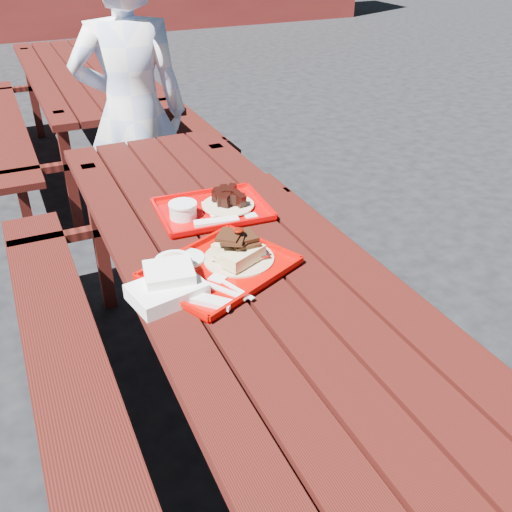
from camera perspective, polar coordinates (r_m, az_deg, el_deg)
name	(u,v)px	position (r m, az deg, el deg)	size (l,w,h in m)	color
ground	(240,417)	(2.33, -1.60, -15.76)	(60.00, 60.00, 0.00)	black
picnic_table_near	(238,300)	(1.96, -1.84, -4.46)	(1.41, 2.40, 0.75)	#3B0E0B
picnic_table_far	(86,97)	(4.47, -16.61, 15.03)	(1.41, 2.40, 0.75)	#3B0E0B
near_tray	(215,262)	(1.75, -4.09, -0.58)	(0.51, 0.47, 0.13)	#B90400
far_tray	(211,209)	(2.10, -4.52, 4.75)	(0.41, 0.33, 0.07)	#C40002
white_cloth	(168,286)	(1.65, -8.83, -2.99)	(0.23, 0.18, 0.08)	white
person	(133,114)	(3.14, -12.24, 13.66)	(0.58, 0.38, 1.59)	#C1D2FF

